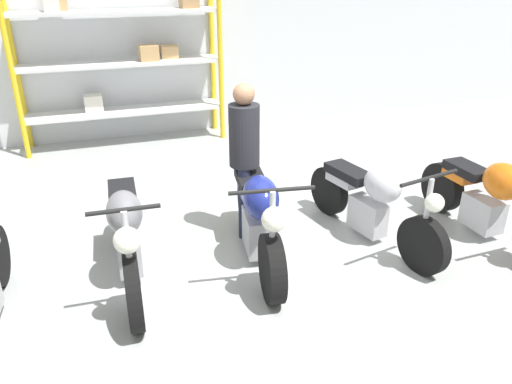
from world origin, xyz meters
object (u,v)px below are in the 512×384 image
object	(u,v)px
shelving_rack	(123,57)
motorcycle_silver	(372,201)
motorcycle_orange	(491,200)
person_browsing	(244,149)
motorcycle_blue	(259,217)
motorcycle_grey	(127,234)

from	to	relation	value
shelving_rack	motorcycle_silver	size ratio (longest dim) A/B	1.57
motorcycle_orange	person_browsing	xyz separation A→B (m)	(-2.47, 0.93, 0.54)
motorcycle_silver	motorcycle_blue	bearing A→B (deg)	-101.07
motorcycle_grey	motorcycle_orange	world-z (taller)	motorcycle_grey
shelving_rack	motorcycle_grey	distance (m)	4.26
motorcycle_blue	motorcycle_orange	bearing A→B (deg)	90.23
person_browsing	motorcycle_silver	bearing A→B (deg)	176.81
shelving_rack	motorcycle_grey	xyz separation A→B (m)	(-0.41, -4.14, -0.91)
shelving_rack	motorcycle_blue	world-z (taller)	shelving_rack
motorcycle_blue	motorcycle_orange	distance (m)	2.53
motorcycle_orange	person_browsing	distance (m)	2.69
motorcycle_blue	motorcycle_orange	size ratio (longest dim) A/B	0.97
motorcycle_grey	motorcycle_blue	distance (m)	1.26
shelving_rack	motorcycle_blue	bearing A→B (deg)	-78.56
motorcycle_silver	person_browsing	size ratio (longest dim) A/B	1.21
shelving_rack	person_browsing	world-z (taller)	shelving_rack
motorcycle_grey	motorcycle_blue	world-z (taller)	motorcycle_grey
person_browsing	motorcycle_orange	bearing A→B (deg)	-179.73
motorcycle_orange	motorcycle_grey	bearing A→B (deg)	-98.52
motorcycle_silver	motorcycle_orange	world-z (taller)	motorcycle_orange
shelving_rack	person_browsing	xyz separation A→B (m)	(0.88, -3.62, -0.41)
motorcycle_silver	motorcycle_grey	bearing A→B (deg)	-102.31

